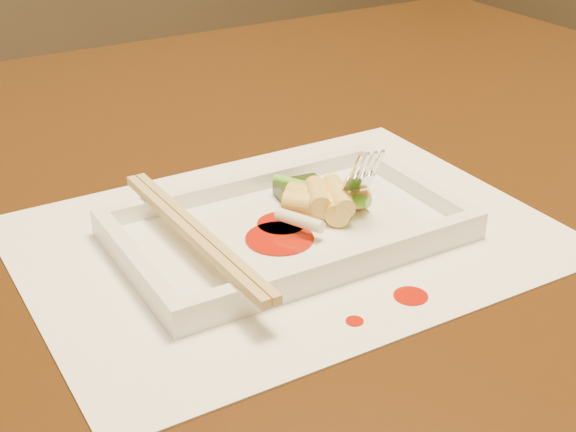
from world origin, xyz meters
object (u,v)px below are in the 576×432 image
table (194,274)px  plate_base (288,232)px  placemat (288,237)px  fork (353,114)px  chopstick_a (189,234)px

table → plate_base: plate_base is taller
table → placemat: (0.02, -0.14, 0.10)m
plate_base → fork: size_ratio=1.86×
chopstick_a → table: bearing=67.1°
chopstick_a → fork: 0.16m
placemat → plate_base: size_ratio=1.54×
fork → placemat: bearing=-165.6°
chopstick_a → fork: size_ratio=1.53×
table → fork: size_ratio=10.00×
table → fork: fork is taller
placemat → fork: (0.07, 0.02, 0.08)m
table → placemat: bearing=-80.9°
placemat → fork: size_ratio=2.86×
chopstick_a → plate_base: bearing=0.0°
placemat → plate_base: (-0.00, 0.00, 0.00)m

